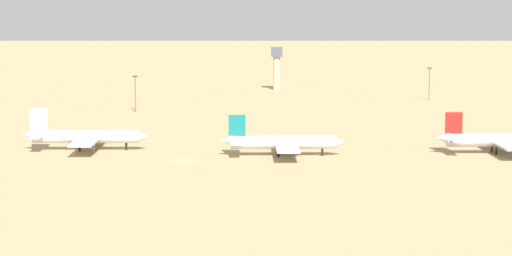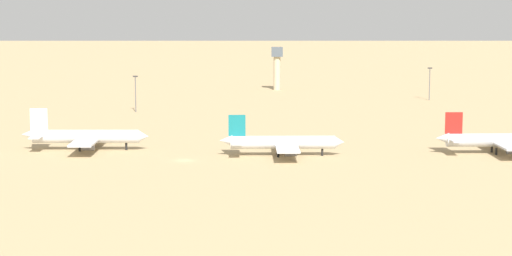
# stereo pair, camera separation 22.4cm
# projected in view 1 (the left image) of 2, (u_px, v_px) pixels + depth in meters

# --- Properties ---
(ground) EXTENTS (4000.00, 4000.00, 0.00)m
(ground) POSITION_uv_depth(u_px,v_px,m) (184.00, 160.00, 226.78)
(ground) COLOR tan
(parked_jet_white_2) EXTENTS (34.15, 28.58, 11.31)m
(parked_jet_white_2) POSITION_uv_depth(u_px,v_px,m) (85.00, 137.00, 242.53)
(parked_jet_white_2) COLOR silver
(parked_jet_white_2) RESTS_ON ground
(parked_jet_teal_3) EXTENTS (32.41, 27.18, 10.72)m
(parked_jet_teal_3) POSITION_uv_depth(u_px,v_px,m) (282.00, 142.00, 233.32)
(parked_jet_teal_3) COLOR silver
(parked_jet_teal_3) RESTS_ON ground
(parked_jet_red_4) EXTENTS (33.26, 27.88, 11.00)m
(parked_jet_red_4) POSITION_uv_depth(u_px,v_px,m) (498.00, 140.00, 236.75)
(parked_jet_red_4) COLOR silver
(parked_jet_red_4) RESTS_ON ground
(control_tower) EXTENTS (5.20, 5.20, 19.77)m
(control_tower) POSITION_uv_depth(u_px,v_px,m) (277.00, 64.00, 414.98)
(control_tower) COLOR #C6B793
(control_tower) RESTS_ON ground
(light_pole_mid) EXTENTS (1.80, 0.50, 13.45)m
(light_pole_mid) POSITION_uv_depth(u_px,v_px,m) (429.00, 81.00, 370.86)
(light_pole_mid) COLOR #59595E
(light_pole_mid) RESTS_ON ground
(light_pole_east) EXTENTS (1.80, 0.50, 13.33)m
(light_pole_east) POSITION_uv_depth(u_px,v_px,m) (135.00, 91.00, 329.19)
(light_pole_east) COLOR #59595E
(light_pole_east) RESTS_ON ground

